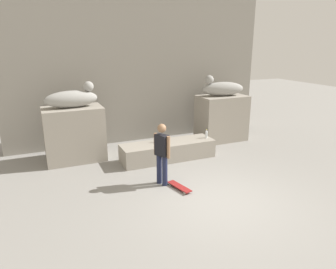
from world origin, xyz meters
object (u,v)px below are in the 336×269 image
Objects in this scene: skateboard at (179,187)px; bottle_clear at (206,134)px; statue_reclining_left at (72,98)px; statue_reclining_right at (222,88)px; skater at (162,152)px; bottle_blue at (158,139)px.

skateboard is 2.75× the size of bottle_clear.
statue_reclining_left is 5.41m from statue_reclining_right.
statue_reclining_left is at bearing 10.55° from statue_reclining_right.
statue_reclining_right is 1.00× the size of skater.
statue_reclining_left reaches higher than bottle_clear.
statue_reclining_left is 5.60× the size of bottle_blue.
bottle_blue is (0.60, 1.79, -0.23)m from skater.
bottle_clear is (2.27, 1.58, -0.22)m from skater.
statue_reclining_left is 0.97× the size of skater.
skateboard is 2.90m from bottle_clear.
statue_reclining_left is at bearing 20.15° from skateboard.
skater is 2.78m from bottle_clear.
skateboard is 2.34m from bottle_blue.
statue_reclining_left and statue_reclining_right have the same top height.
statue_reclining_right reaches higher than bottle_blue.
statue_reclining_left reaches higher than skater.
skateboard is at bearing -171.47° from skater.
skater reaches higher than skateboard.
skater is (-3.59, -2.80, -1.08)m from statue_reclining_right.
statue_reclining_right is 3.42m from bottle_blue.
skater is 5.57× the size of bottle_clear.
bottle_clear reaches higher than skateboard.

